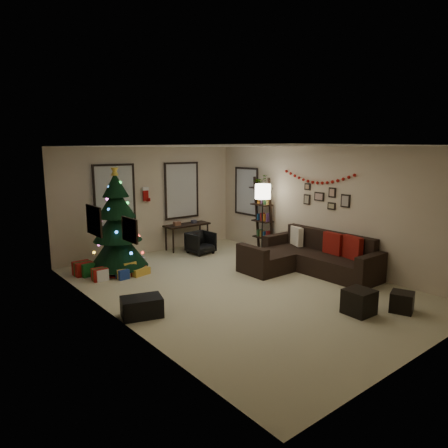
{
  "coord_description": "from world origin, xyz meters",
  "views": [
    {
      "loc": [
        -5.01,
        -5.74,
        2.66
      ],
      "look_at": [
        0.1,
        0.6,
        1.15
      ],
      "focal_mm": 32.82,
      "sensor_mm": 36.0,
      "label": 1
    }
  ],
  "objects_px": {
    "desk_chair": "(201,243)",
    "christmas_tree": "(117,228)",
    "desk": "(187,227)",
    "sofa": "(308,259)",
    "bookshelf": "(263,216)"
  },
  "relations": [
    {
      "from": "desk_chair",
      "to": "sofa",
      "type": "bearing_deg",
      "value": -74.63
    },
    {
      "from": "sofa",
      "to": "desk",
      "type": "relative_size",
      "value": 2.15
    },
    {
      "from": "christmas_tree",
      "to": "desk",
      "type": "xyz_separation_m",
      "value": [
        2.32,
        0.78,
        -0.38
      ]
    },
    {
      "from": "desk",
      "to": "bookshelf",
      "type": "xyz_separation_m",
      "value": [
        1.36,
        -1.49,
        0.35
      ]
    },
    {
      "from": "christmas_tree",
      "to": "desk",
      "type": "distance_m",
      "value": 2.47
    },
    {
      "from": "sofa",
      "to": "desk_chair",
      "type": "distance_m",
      "value": 2.88
    },
    {
      "from": "desk_chair",
      "to": "bookshelf",
      "type": "xyz_separation_m",
      "value": [
        1.38,
        -0.84,
        0.66
      ]
    },
    {
      "from": "desk_chair",
      "to": "christmas_tree",
      "type": "bearing_deg",
      "value": 179.78
    },
    {
      "from": "desk",
      "to": "desk_chair",
      "type": "bearing_deg",
      "value": -92.06
    },
    {
      "from": "desk",
      "to": "bookshelf",
      "type": "distance_m",
      "value": 2.05
    },
    {
      "from": "christmas_tree",
      "to": "desk_chair",
      "type": "distance_m",
      "value": 2.4
    },
    {
      "from": "sofa",
      "to": "desk_chair",
      "type": "height_order",
      "value": "sofa"
    },
    {
      "from": "sofa",
      "to": "desk_chair",
      "type": "xyz_separation_m",
      "value": [
        -0.93,
        2.72,
        0.0
      ]
    },
    {
      "from": "christmas_tree",
      "to": "desk",
      "type": "bearing_deg",
      "value": 18.58
    },
    {
      "from": "christmas_tree",
      "to": "sofa",
      "type": "height_order",
      "value": "christmas_tree"
    }
  ]
}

